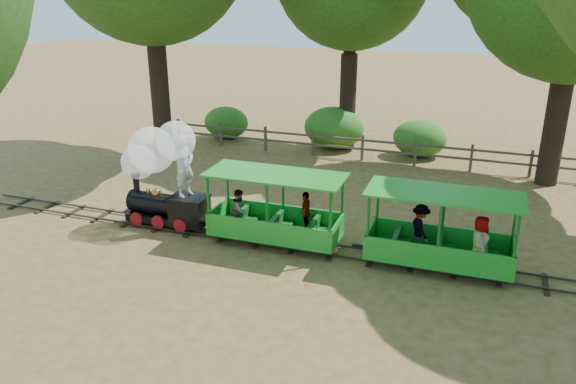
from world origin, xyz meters
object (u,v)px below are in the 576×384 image
(carriage_rear, at_px, (441,239))
(locomotive, at_px, (160,167))
(carriage_front, at_px, (274,217))
(fence, at_px, (389,148))

(carriage_rear, bearing_deg, locomotive, 179.24)
(locomotive, relative_size, carriage_front, 0.88)
(fence, bearing_deg, locomotive, -121.98)
(carriage_front, bearing_deg, carriage_rear, -0.31)
(locomotive, distance_m, carriage_rear, 7.63)
(locomotive, xyz_separation_m, carriage_front, (3.34, -0.08, -0.98))
(locomotive, relative_size, carriage_rear, 0.88)
(locomotive, bearing_deg, carriage_rear, -0.76)
(carriage_rear, bearing_deg, fence, 108.10)
(locomotive, distance_m, carriage_front, 3.48)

